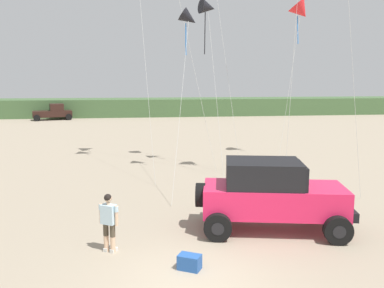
{
  "coord_description": "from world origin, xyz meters",
  "views": [
    {
      "loc": [
        -1.32,
        -9.07,
        4.71
      ],
      "look_at": [
        0.48,
        3.43,
        2.77
      ],
      "focal_mm": 38.08,
      "sensor_mm": 36.0,
      "label": 1
    }
  ],
  "objects_px": {
    "cooler_box": "(189,262)",
    "kite_blue_swept": "(301,11)",
    "kite_black_sled": "(208,8)",
    "kite_red_delta": "(189,19)",
    "jeep": "(271,194)",
    "distant_pickup": "(53,112)",
    "person_watching": "(109,220)"
  },
  "relations": [
    {
      "from": "cooler_box",
      "to": "kite_blue_swept",
      "type": "xyz_separation_m",
      "value": [
        8.68,
        14.33,
        8.68
      ]
    },
    {
      "from": "cooler_box",
      "to": "kite_blue_swept",
      "type": "distance_m",
      "value": 18.87
    },
    {
      "from": "cooler_box",
      "to": "kite_black_sled",
      "type": "height_order",
      "value": "kite_black_sled"
    },
    {
      "from": "kite_red_delta",
      "to": "kite_blue_swept",
      "type": "xyz_separation_m",
      "value": [
        7.2,
        3.38,
        1.1
      ]
    },
    {
      "from": "kite_red_delta",
      "to": "kite_black_sled",
      "type": "relative_size",
      "value": 0.92
    },
    {
      "from": "jeep",
      "to": "kite_red_delta",
      "type": "distance_m",
      "value": 10.91
    },
    {
      "from": "kite_blue_swept",
      "to": "distant_pickup",
      "type": "bearing_deg",
      "value": 124.99
    },
    {
      "from": "kite_red_delta",
      "to": "kite_blue_swept",
      "type": "distance_m",
      "value": 8.03
    },
    {
      "from": "person_watching",
      "to": "kite_red_delta",
      "type": "relative_size",
      "value": 0.2
    },
    {
      "from": "jeep",
      "to": "person_watching",
      "type": "height_order",
      "value": "jeep"
    },
    {
      "from": "distant_pickup",
      "to": "kite_black_sled",
      "type": "distance_m",
      "value": 34.13
    },
    {
      "from": "distant_pickup",
      "to": "kite_blue_swept",
      "type": "relative_size",
      "value": 0.51
    },
    {
      "from": "kite_blue_swept",
      "to": "kite_black_sled",
      "type": "xyz_separation_m",
      "value": [
        -5.98,
        -1.89,
        -0.3
      ]
    },
    {
      "from": "distant_pickup",
      "to": "kite_blue_swept",
      "type": "xyz_separation_m",
      "value": [
        19.84,
        -28.35,
        7.94
      ]
    },
    {
      "from": "cooler_box",
      "to": "distant_pickup",
      "type": "xyz_separation_m",
      "value": [
        -11.16,
        42.68,
        0.75
      ]
    },
    {
      "from": "cooler_box",
      "to": "kite_blue_swept",
      "type": "relative_size",
      "value": 0.06
    },
    {
      "from": "jeep",
      "to": "kite_blue_swept",
      "type": "xyz_separation_m",
      "value": [
        5.73,
        11.96,
        7.67
      ]
    },
    {
      "from": "kite_black_sled",
      "to": "kite_blue_swept",
      "type": "bearing_deg",
      "value": 17.54
    },
    {
      "from": "person_watching",
      "to": "cooler_box",
      "type": "relative_size",
      "value": 2.98
    },
    {
      "from": "person_watching",
      "to": "kite_blue_swept",
      "type": "relative_size",
      "value": 0.17
    },
    {
      "from": "person_watching",
      "to": "kite_black_sled",
      "type": "distance_m",
      "value": 14.26
    },
    {
      "from": "cooler_box",
      "to": "kite_black_sled",
      "type": "xyz_separation_m",
      "value": [
        2.7,
        12.44,
        8.38
      ]
    },
    {
      "from": "kite_red_delta",
      "to": "cooler_box",
      "type": "bearing_deg",
      "value": -97.71
    },
    {
      "from": "distant_pickup",
      "to": "kite_black_sled",
      "type": "xyz_separation_m",
      "value": [
        13.87,
        -30.23,
        7.64
      ]
    },
    {
      "from": "cooler_box",
      "to": "distant_pickup",
      "type": "distance_m",
      "value": 44.12
    },
    {
      "from": "person_watching",
      "to": "kite_black_sled",
      "type": "height_order",
      "value": "kite_black_sled"
    },
    {
      "from": "jeep",
      "to": "kite_black_sled",
      "type": "xyz_separation_m",
      "value": [
        -0.25,
        10.07,
        7.37
      ]
    },
    {
      "from": "jeep",
      "to": "person_watching",
      "type": "bearing_deg",
      "value": -168.88
    },
    {
      "from": "person_watching",
      "to": "cooler_box",
      "type": "bearing_deg",
      "value": -33.95
    },
    {
      "from": "kite_black_sled",
      "to": "cooler_box",
      "type": "bearing_deg",
      "value": -102.26
    },
    {
      "from": "kite_red_delta",
      "to": "kite_black_sled",
      "type": "xyz_separation_m",
      "value": [
        1.22,
        1.49,
        0.8
      ]
    },
    {
      "from": "person_watching",
      "to": "kite_black_sled",
      "type": "xyz_separation_m",
      "value": [
        4.76,
        11.06,
        7.64
      ]
    }
  ]
}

